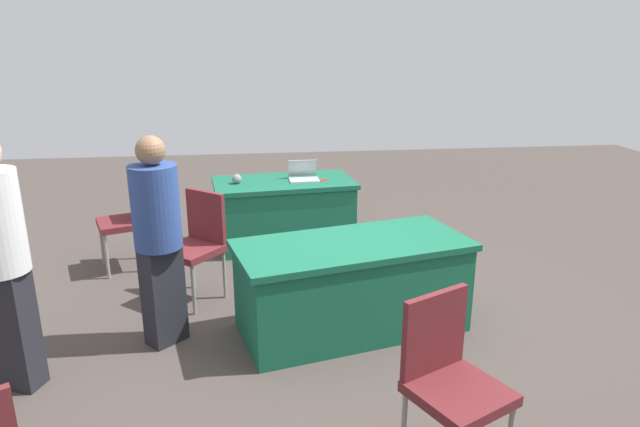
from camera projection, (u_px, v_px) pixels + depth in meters
name	position (u px, v px, depth m)	size (l,w,h in m)	color
ground_plane	(338.00, 328.00, 4.49)	(14.40, 14.40, 0.00)	#4C423D
table_foreground	(284.00, 212.00, 6.24)	(1.59, 0.96, 0.72)	#196647
table_mid_right	(352.00, 286.00, 4.39)	(1.92, 1.19, 0.72)	#196647
chair_near_front	(197.00, 240.00, 4.86)	(0.62, 0.62, 0.95)	#9E9993
chair_tucked_left	(450.00, 374.00, 2.90)	(0.59, 0.59, 0.96)	#9E9993
chair_by_pillar	(129.00, 215.00, 5.52)	(0.56, 0.56, 0.95)	#9E9993
person_presenter	(158.00, 233.00, 4.04)	(0.48, 0.48, 1.58)	#26262D
laptop_silver	(304.00, 176.00, 6.15)	(0.33, 0.30, 0.21)	silver
yarn_ball	(237.00, 179.00, 5.99)	(0.10, 0.10, 0.10)	gray
scissors_red	(322.00, 180.00, 6.12)	(0.18, 0.04, 0.01)	red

